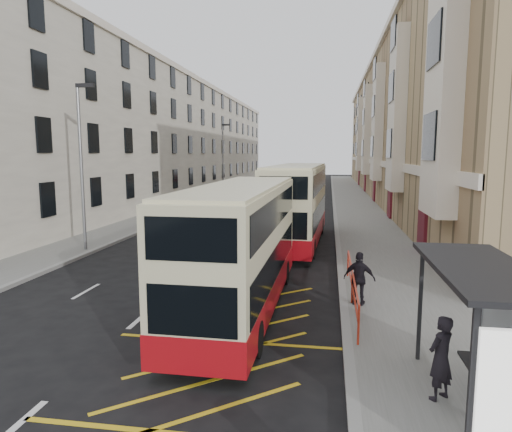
% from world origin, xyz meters
% --- Properties ---
extents(ground, '(200.00, 200.00, 0.00)m').
position_xyz_m(ground, '(0.00, 0.00, 0.00)').
color(ground, black).
rests_on(ground, ground).
extents(pavement_right, '(4.00, 120.00, 0.15)m').
position_xyz_m(pavement_right, '(8.00, 30.00, 0.07)').
color(pavement_right, slate).
rests_on(pavement_right, ground).
extents(pavement_left, '(3.00, 120.00, 0.15)m').
position_xyz_m(pavement_left, '(-7.50, 30.00, 0.07)').
color(pavement_left, slate).
rests_on(pavement_left, ground).
extents(kerb_right, '(0.25, 120.00, 0.15)m').
position_xyz_m(kerb_right, '(6.00, 30.00, 0.07)').
color(kerb_right, gray).
rests_on(kerb_right, ground).
extents(kerb_left, '(0.25, 120.00, 0.15)m').
position_xyz_m(kerb_left, '(-6.00, 30.00, 0.07)').
color(kerb_left, gray).
rests_on(kerb_left, ground).
extents(road_markings, '(10.00, 110.00, 0.01)m').
position_xyz_m(road_markings, '(0.00, 45.00, 0.01)').
color(road_markings, silver).
rests_on(road_markings, ground).
extents(terrace_right, '(10.75, 79.00, 15.25)m').
position_xyz_m(terrace_right, '(14.88, 45.38, 7.52)').
color(terrace_right, tan).
rests_on(terrace_right, ground).
extents(terrace_left, '(9.18, 79.00, 13.25)m').
position_xyz_m(terrace_left, '(-13.43, 45.50, 6.52)').
color(terrace_left, beige).
rests_on(terrace_left, ground).
extents(bus_shelter, '(1.65, 4.25, 2.70)m').
position_xyz_m(bus_shelter, '(8.34, -0.39, 2.14)').
color(bus_shelter, black).
rests_on(bus_shelter, pavement_right).
extents(guard_railing, '(0.06, 6.56, 1.01)m').
position_xyz_m(guard_railing, '(6.25, 5.75, 0.86)').
color(guard_railing, red).
rests_on(guard_railing, pavement_right).
extents(street_lamp_near, '(0.93, 0.18, 8.00)m').
position_xyz_m(street_lamp_near, '(-6.35, 12.00, 4.64)').
color(street_lamp_near, gray).
rests_on(street_lamp_near, pavement_left).
extents(street_lamp_far, '(0.93, 0.18, 8.00)m').
position_xyz_m(street_lamp_far, '(-6.35, 42.00, 4.64)').
color(street_lamp_far, gray).
rests_on(street_lamp_far, pavement_left).
extents(double_decker_front, '(2.39, 9.89, 3.93)m').
position_xyz_m(double_decker_front, '(2.83, 4.91, 2.00)').
color(double_decker_front, beige).
rests_on(double_decker_front, ground).
extents(double_decker_rear, '(2.90, 10.77, 4.26)m').
position_xyz_m(double_decker_rear, '(3.80, 15.75, 2.17)').
color(double_decker_rear, beige).
rests_on(double_decker_rear, ground).
extents(pedestrian_near, '(0.72, 0.70, 1.66)m').
position_xyz_m(pedestrian_near, '(7.63, 0.17, 0.98)').
color(pedestrian_near, black).
rests_on(pedestrian_near, pavement_right).
extents(pedestrian_far, '(1.05, 0.64, 1.68)m').
position_xyz_m(pedestrian_far, '(6.46, 5.61, 0.99)').
color(pedestrian_far, black).
rests_on(pedestrian_far, pavement_right).
extents(white_van, '(2.71, 5.37, 1.46)m').
position_xyz_m(white_van, '(-3.18, 41.38, 0.73)').
color(white_van, white).
rests_on(white_van, ground).
extents(car_silver, '(2.67, 4.78, 1.54)m').
position_xyz_m(car_silver, '(-2.83, 56.53, 0.77)').
color(car_silver, '#ADAFB5').
rests_on(car_silver, ground).
extents(car_dark, '(3.03, 4.64, 1.44)m').
position_xyz_m(car_dark, '(-5.20, 66.04, 0.72)').
color(car_dark, black).
rests_on(car_dark, ground).
extents(car_red, '(3.55, 5.24, 1.41)m').
position_xyz_m(car_red, '(2.22, 66.01, 0.70)').
color(car_red, maroon).
rests_on(car_red, ground).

